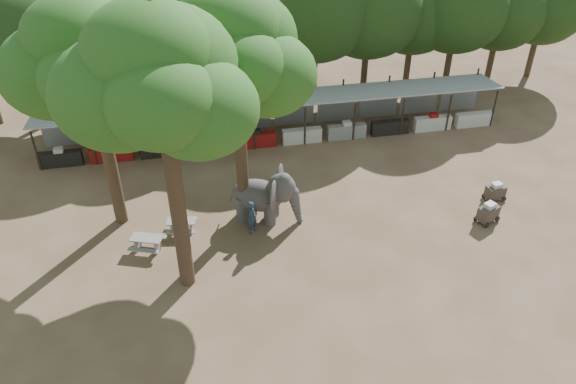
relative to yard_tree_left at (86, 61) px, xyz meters
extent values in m
plane|color=brown|center=(9.13, -7.19, -8.20)|extent=(100.00, 100.00, 0.00)
cube|color=#96999D|center=(9.13, 6.81, -5.70)|extent=(28.00, 2.99, 0.39)
cylinder|color=#2D2319|center=(-3.47, 5.46, -7.00)|extent=(0.12, 0.12, 2.40)
cylinder|color=#2D2319|center=(-3.47, 8.16, -6.80)|extent=(0.12, 0.12, 2.80)
cube|color=black|center=(-3.47, 5.71, -7.75)|extent=(2.38, 0.50, 0.90)
cube|color=gray|center=(-3.47, 8.11, -7.20)|extent=(2.52, 0.12, 2.00)
cylinder|color=#2D2319|center=(-0.67, 5.46, -7.00)|extent=(0.12, 0.12, 2.40)
cylinder|color=#2D2319|center=(-0.67, 8.16, -6.80)|extent=(0.12, 0.12, 2.80)
cube|color=maroon|center=(-0.67, 5.71, -7.75)|extent=(2.38, 0.50, 0.90)
cube|color=gray|center=(-0.67, 8.11, -7.20)|extent=(2.52, 0.12, 2.00)
cylinder|color=#2D2319|center=(2.13, 5.46, -7.00)|extent=(0.12, 0.12, 2.40)
cylinder|color=#2D2319|center=(2.13, 8.16, -6.80)|extent=(0.12, 0.12, 2.80)
cube|color=black|center=(2.13, 5.71, -7.75)|extent=(2.38, 0.50, 0.90)
cube|color=gray|center=(2.13, 8.11, -7.20)|extent=(2.52, 0.12, 2.00)
cylinder|color=#2D2319|center=(4.93, 5.46, -7.00)|extent=(0.12, 0.12, 2.40)
cylinder|color=#2D2319|center=(4.93, 8.16, -6.80)|extent=(0.12, 0.12, 2.80)
cube|color=maroon|center=(4.93, 5.71, -7.75)|extent=(2.38, 0.50, 0.90)
cube|color=gray|center=(4.93, 8.11, -7.20)|extent=(2.52, 0.12, 2.00)
cylinder|color=#2D2319|center=(7.73, 5.46, -7.00)|extent=(0.12, 0.12, 2.40)
cylinder|color=#2D2319|center=(7.73, 8.16, -6.80)|extent=(0.12, 0.12, 2.80)
cube|color=maroon|center=(7.73, 5.71, -7.75)|extent=(2.38, 0.50, 0.90)
cube|color=gray|center=(7.73, 8.11, -7.20)|extent=(2.52, 0.12, 2.00)
cylinder|color=#2D2319|center=(10.53, 5.46, -7.00)|extent=(0.12, 0.12, 2.40)
cylinder|color=#2D2319|center=(10.53, 8.16, -6.80)|extent=(0.12, 0.12, 2.80)
cube|color=silver|center=(10.53, 5.71, -7.75)|extent=(2.38, 0.50, 0.90)
cube|color=gray|center=(10.53, 8.11, -7.20)|extent=(2.52, 0.12, 2.00)
cylinder|color=#2D2319|center=(13.33, 5.46, -7.00)|extent=(0.12, 0.12, 2.40)
cylinder|color=#2D2319|center=(13.33, 8.16, -6.80)|extent=(0.12, 0.12, 2.80)
cube|color=gray|center=(13.33, 5.71, -7.75)|extent=(2.38, 0.50, 0.90)
cube|color=gray|center=(13.33, 8.11, -7.20)|extent=(2.52, 0.12, 2.00)
cylinder|color=#2D2319|center=(16.13, 5.46, -7.00)|extent=(0.12, 0.12, 2.40)
cylinder|color=#2D2319|center=(16.13, 8.16, -6.80)|extent=(0.12, 0.12, 2.80)
cube|color=black|center=(16.13, 5.71, -7.75)|extent=(2.38, 0.50, 0.90)
cube|color=gray|center=(16.13, 8.11, -7.20)|extent=(2.52, 0.12, 2.00)
cylinder|color=#2D2319|center=(18.93, 5.46, -7.00)|extent=(0.12, 0.12, 2.40)
cylinder|color=#2D2319|center=(18.93, 8.16, -6.80)|extent=(0.12, 0.12, 2.80)
cube|color=silver|center=(18.93, 5.71, -7.75)|extent=(2.38, 0.50, 0.90)
cube|color=gray|center=(18.93, 8.11, -7.20)|extent=(2.52, 0.12, 2.00)
cylinder|color=#2D2319|center=(21.73, 5.46, -7.00)|extent=(0.12, 0.12, 2.40)
cylinder|color=#2D2319|center=(21.73, 8.16, -6.80)|extent=(0.12, 0.12, 2.80)
cube|color=silver|center=(21.73, 5.71, -7.75)|extent=(2.38, 0.50, 0.90)
cube|color=gray|center=(21.73, 8.11, -7.20)|extent=(2.52, 0.12, 2.00)
cylinder|color=#332316|center=(0.13, -0.19, -3.60)|extent=(0.60, 0.60, 9.20)
cone|color=#332316|center=(0.13, -0.19, 1.00)|extent=(0.57, 0.57, 2.88)
ellipsoid|color=#1A5112|center=(-1.27, 0.11, -0.38)|extent=(4.80, 4.80, 3.94)
ellipsoid|color=#1A5112|center=(1.33, -0.79, -0.78)|extent=(4.20, 4.20, 3.44)
ellipsoid|color=#1A5112|center=(0.33, 0.91, 0.22)|extent=(5.20, 5.20, 4.26)
ellipsoid|color=#1A5112|center=(0.13, -1.49, -0.08)|extent=(3.80, 3.80, 3.12)
ellipsoid|color=#1A5112|center=(-0.17, 0.01, 1.02)|extent=(4.40, 4.40, 3.61)
cylinder|color=#332316|center=(3.13, -5.19, -3.00)|extent=(0.64, 0.64, 10.40)
cone|color=#332316|center=(3.13, -5.19, 2.20)|extent=(0.61, 0.61, 3.25)
ellipsoid|color=#1A5112|center=(1.73, -4.89, 0.64)|extent=(4.80, 4.80, 3.94)
ellipsoid|color=#1A5112|center=(4.33, -5.79, 0.24)|extent=(4.20, 4.20, 3.44)
ellipsoid|color=#1A5112|center=(3.33, -4.09, 1.24)|extent=(5.20, 5.20, 4.26)
ellipsoid|color=#1A5112|center=(3.13, -6.49, 0.94)|extent=(3.80, 3.80, 3.12)
ellipsoid|color=#1A5112|center=(2.83, -4.99, 2.04)|extent=(4.40, 4.40, 3.61)
cylinder|color=#332316|center=(6.13, -1.19, -3.40)|extent=(0.56, 0.56, 9.60)
cone|color=#332316|center=(6.13, -1.19, 1.40)|extent=(0.53, 0.53, 3.00)
ellipsoid|color=#1A5112|center=(4.73, -0.89, -0.04)|extent=(4.80, 4.80, 3.94)
ellipsoid|color=#1A5112|center=(7.33, -1.79, -0.44)|extent=(4.20, 4.20, 3.44)
ellipsoid|color=#1A5112|center=(6.33, -0.09, 0.56)|extent=(5.20, 5.20, 4.26)
ellipsoid|color=#1A5112|center=(6.13, -2.49, 0.26)|extent=(3.80, 3.80, 3.12)
ellipsoid|color=#1A5112|center=(5.83, -0.99, 1.36)|extent=(4.40, 4.40, 3.61)
cylinder|color=#332316|center=(-7.53, 11.81, -6.33)|extent=(0.44, 0.44, 3.74)
cylinder|color=#332316|center=(-4.20, 11.81, -6.33)|extent=(0.44, 0.44, 3.74)
ellipsoid|color=black|center=(-4.20, 11.81, -2.68)|extent=(6.46, 5.95, 5.61)
cylinder|color=#332316|center=(-0.87, 11.81, -6.33)|extent=(0.44, 0.44, 3.74)
ellipsoid|color=black|center=(-0.87, 11.81, -2.68)|extent=(6.46, 5.95, 5.61)
cylinder|color=#332316|center=(2.47, 11.81, -6.33)|extent=(0.44, 0.44, 3.74)
ellipsoid|color=black|center=(2.47, 11.81, -2.68)|extent=(6.46, 5.95, 5.61)
cylinder|color=#332316|center=(5.80, 11.81, -6.33)|extent=(0.44, 0.44, 3.74)
ellipsoid|color=black|center=(5.80, 11.81, -2.68)|extent=(6.46, 5.95, 5.61)
cylinder|color=#332316|center=(9.13, 11.81, -6.33)|extent=(0.44, 0.44, 3.74)
ellipsoid|color=black|center=(9.13, 11.81, -2.68)|extent=(6.46, 5.95, 5.61)
cylinder|color=#332316|center=(12.47, 11.81, -6.33)|extent=(0.44, 0.44, 3.74)
ellipsoid|color=black|center=(12.47, 11.81, -2.68)|extent=(6.46, 5.95, 5.61)
cylinder|color=#332316|center=(15.80, 11.81, -6.33)|extent=(0.44, 0.44, 3.74)
ellipsoid|color=black|center=(15.80, 11.81, -2.68)|extent=(6.46, 5.95, 5.61)
cylinder|color=#332316|center=(19.13, 11.81, -6.33)|extent=(0.44, 0.44, 3.74)
ellipsoid|color=black|center=(19.13, 11.81, -2.68)|extent=(6.46, 5.95, 5.61)
cylinder|color=#332316|center=(22.47, 11.81, -6.33)|extent=(0.44, 0.44, 3.74)
ellipsoid|color=black|center=(22.47, 11.81, -2.68)|extent=(6.46, 5.95, 5.61)
cylinder|color=#332316|center=(25.80, 11.81, -6.33)|extent=(0.44, 0.44, 3.74)
ellipsoid|color=black|center=(25.80, 11.81, -2.68)|extent=(6.46, 5.95, 5.61)
cylinder|color=#332316|center=(29.13, 11.81, -6.33)|extent=(0.44, 0.44, 3.74)
ellipsoid|color=black|center=(29.13, 11.81, -2.68)|extent=(6.46, 5.95, 5.61)
ellipsoid|color=#3D3B3B|center=(6.80, -1.23, -6.87)|extent=(2.92, 2.34, 1.64)
cylinder|color=#3D3B3B|center=(6.01, -1.33, -7.51)|extent=(0.77, 0.77, 1.38)
cylinder|color=#3D3B3B|center=(6.31, -0.60, -7.51)|extent=(0.77, 0.77, 1.38)
cylinder|color=#3D3B3B|center=(7.30, -1.86, -7.51)|extent=(0.77, 0.77, 1.38)
cylinder|color=#3D3B3B|center=(7.60, -1.14, -7.51)|extent=(0.77, 0.77, 1.38)
ellipsoid|color=#3D3B3B|center=(7.92, -1.69, -6.28)|extent=(1.73, 1.58, 1.52)
ellipsoid|color=#3D3B3B|center=(7.42, -2.29, -6.25)|extent=(0.69, 1.25, 1.56)
ellipsoid|color=#3D3B3B|center=(7.98, -0.91, -6.25)|extent=(0.69, 1.25, 1.56)
cone|color=#3D3B3B|center=(8.61, -1.97, -7.34)|extent=(0.82, 0.82, 1.72)
imported|color=#26384C|center=(6.38, -2.36, -7.32)|extent=(0.74, 0.75, 1.76)
cube|color=gray|center=(1.44, -2.72, -7.51)|extent=(1.58, 1.12, 0.06)
cube|color=gray|center=(0.99, -2.56, -7.86)|extent=(0.29, 0.57, 0.67)
cube|color=gray|center=(1.89, -2.89, -7.86)|extent=(0.29, 0.57, 0.67)
cube|color=gray|center=(1.26, -3.22, -7.80)|extent=(1.44, 0.72, 0.05)
cube|color=gray|center=(1.62, -2.23, -7.80)|extent=(1.44, 0.72, 0.05)
cube|color=gray|center=(3.04, -1.69, -7.54)|extent=(1.45, 0.85, 0.05)
cube|color=gray|center=(2.59, -1.62, -7.88)|extent=(0.18, 0.55, 0.64)
cube|color=gray|center=(3.49, -1.76, -7.88)|extent=(0.18, 0.55, 0.64)
cube|color=gray|center=(2.96, -2.18, -7.82)|extent=(1.39, 0.45, 0.05)
cube|color=gray|center=(3.13, -1.20, -7.82)|extent=(1.39, 0.45, 0.05)
cube|color=#362D26|center=(17.84, -3.73, -7.69)|extent=(1.18, 0.98, 0.71)
cylinder|color=black|center=(17.61, -4.20, -8.05)|extent=(0.30, 0.18, 0.30)
cylinder|color=black|center=(18.34, -3.86, -8.05)|extent=(0.30, 0.18, 0.30)
cylinder|color=black|center=(17.33, -3.60, -8.05)|extent=(0.30, 0.18, 0.30)
cylinder|color=black|center=(18.06, -3.26, -8.05)|extent=(0.30, 0.18, 0.30)
cube|color=silver|center=(17.84, -3.73, -7.24)|extent=(0.63, 0.58, 0.25)
cube|color=#362D26|center=(19.09, -2.09, -7.72)|extent=(1.03, 0.71, 0.67)
cylinder|color=black|center=(18.76, -2.46, -8.06)|extent=(0.29, 0.10, 0.29)
cylinder|color=black|center=(19.51, -2.35, -8.06)|extent=(0.29, 0.10, 0.29)
cylinder|color=black|center=(18.66, -1.84, -8.06)|extent=(0.29, 0.10, 0.29)
cylinder|color=black|center=(19.42, -1.73, -8.06)|extent=(0.29, 0.10, 0.29)
cube|color=silver|center=(19.09, -2.09, -7.29)|extent=(0.53, 0.45, 0.24)
camera|label=1|loc=(4.00, -23.42, 8.82)|focal=35.00mm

